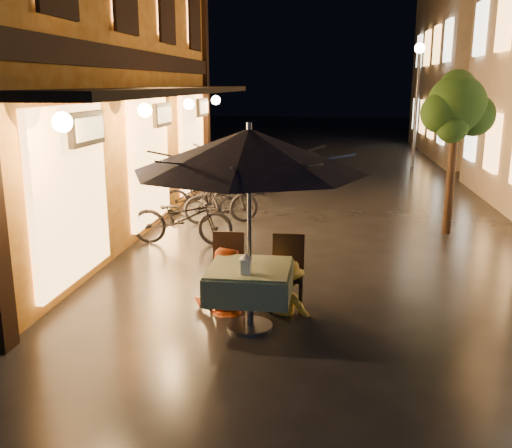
# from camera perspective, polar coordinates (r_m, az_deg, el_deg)

# --- Properties ---
(ground) EXTENTS (90.00, 90.00, 0.00)m
(ground) POSITION_cam_1_polar(r_m,az_deg,el_deg) (7.39, 6.36, -9.18)
(ground) COLOR black
(ground) RESTS_ON ground
(west_building) EXTENTS (5.90, 11.40, 7.40)m
(west_building) POSITION_cam_1_polar(r_m,az_deg,el_deg) (12.28, -21.73, 16.81)
(west_building) COLOR #C1691A
(west_building) RESTS_ON ground
(street_tree) EXTENTS (1.43, 1.20, 3.15)m
(street_tree) POSITION_cam_1_polar(r_m,az_deg,el_deg) (11.56, 19.45, 10.82)
(street_tree) COLOR black
(street_tree) RESTS_ON ground
(streetlamp_far) EXTENTS (0.36, 0.36, 4.23)m
(streetlamp_far) POSITION_cam_1_polar(r_m,az_deg,el_deg) (21.01, 15.86, 13.46)
(streetlamp_far) COLOR #59595E
(streetlamp_far) RESTS_ON ground
(cafe_table) EXTENTS (0.99, 0.99, 0.78)m
(cafe_table) POSITION_cam_1_polar(r_m,az_deg,el_deg) (6.81, -0.65, -5.81)
(cafe_table) COLOR #59595E
(cafe_table) RESTS_ON ground
(patio_umbrella) EXTENTS (2.72, 2.72, 2.46)m
(patio_umbrella) POSITION_cam_1_polar(r_m,az_deg,el_deg) (6.46, -0.69, 7.36)
(patio_umbrella) COLOR #59595E
(patio_umbrella) RESTS_ON ground
(cafe_chair_left) EXTENTS (0.42, 0.42, 0.97)m
(cafe_chair_left) POSITION_cam_1_polar(r_m,az_deg,el_deg) (7.58, -2.88, -4.16)
(cafe_chair_left) COLOR black
(cafe_chair_left) RESTS_ON ground
(cafe_chair_right) EXTENTS (0.42, 0.42, 0.97)m
(cafe_chair_right) POSITION_cam_1_polar(r_m,az_deg,el_deg) (7.48, 3.18, -4.40)
(cafe_chair_right) COLOR black
(cafe_chair_right) RESTS_ON ground
(table_lantern) EXTENTS (0.16, 0.16, 0.25)m
(table_lantern) POSITION_cam_1_polar(r_m,az_deg,el_deg) (6.45, -1.00, -3.86)
(table_lantern) COLOR white
(table_lantern) RESTS_ON cafe_table
(person_orange) EXTENTS (0.81, 0.64, 1.65)m
(person_orange) POSITION_cam_1_polar(r_m,az_deg,el_deg) (7.31, -3.30, -2.50)
(person_orange) COLOR #CB4A15
(person_orange) RESTS_ON ground
(person_yellow) EXTENTS (0.99, 0.74, 1.36)m
(person_yellow) POSITION_cam_1_polar(r_m,az_deg,el_deg) (7.28, 3.02, -3.74)
(person_yellow) COLOR yellow
(person_yellow) RESTS_ON ground
(bicycle_0) EXTENTS (1.90, 0.68, 0.99)m
(bicycle_0) POSITION_cam_1_polar(r_m,az_deg,el_deg) (10.48, -7.43, 0.61)
(bicycle_0) COLOR black
(bicycle_0) RESTS_ON ground
(bicycle_1) EXTENTS (1.65, 0.97, 0.96)m
(bicycle_1) POSITION_cam_1_polar(r_m,az_deg,el_deg) (12.02, -3.52, 2.32)
(bicycle_1) COLOR black
(bicycle_1) RESTS_ON ground
(bicycle_2) EXTENTS (1.72, 0.94, 0.86)m
(bicycle_2) POSITION_cam_1_polar(r_m,az_deg,el_deg) (13.03, -5.60, 2.96)
(bicycle_2) COLOR black
(bicycle_2) RESTS_ON ground
(bicycle_3) EXTENTS (1.60, 0.99, 0.93)m
(bicycle_3) POSITION_cam_1_polar(r_m,az_deg,el_deg) (14.48, -4.21, 4.23)
(bicycle_3) COLOR black
(bicycle_3) RESTS_ON ground
(bicycle_4) EXTENTS (1.85, 0.97, 0.93)m
(bicycle_4) POSITION_cam_1_polar(r_m,az_deg,el_deg) (15.17, -1.75, 4.69)
(bicycle_4) COLOR black
(bicycle_4) RESTS_ON ground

